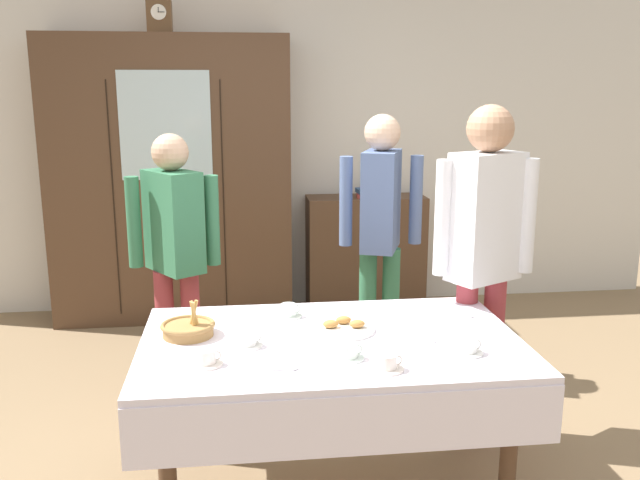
{
  "coord_description": "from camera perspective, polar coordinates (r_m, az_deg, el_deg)",
  "views": [
    {
      "loc": [
        -0.38,
        -2.97,
        1.81
      ],
      "look_at": [
        0.0,
        0.2,
        1.09
      ],
      "focal_mm": 38.19,
      "sensor_mm": 36.0,
      "label": 1
    }
  ],
  "objects": [
    {
      "name": "person_beside_shelf",
      "position": [
        4.23,
        5.11,
        1.74
      ],
      "size": [
        0.52,
        0.41,
        1.65
      ],
      "color": "#33704C",
      "rests_on": "ground"
    },
    {
      "name": "back_wall",
      "position": [
        5.65,
        -3.0,
        8.08
      ],
      "size": [
        6.4,
        0.1,
        2.7
      ],
      "primitive_type": "cube",
      "color": "silver",
      "rests_on": "ground"
    },
    {
      "name": "spoon_front_edge",
      "position": [
        3.32,
        12.11,
        -6.34
      ],
      "size": [
        0.12,
        0.02,
        0.01
      ],
      "color": "silver",
      "rests_on": "dining_table"
    },
    {
      "name": "tea_cup_mid_right",
      "position": [
        3.25,
        -2.64,
        -5.98
      ],
      "size": [
        0.13,
        0.13,
        0.06
      ],
      "color": "silver",
      "rests_on": "dining_table"
    },
    {
      "name": "tea_cup_center",
      "position": [
        2.77,
        2.4,
        -9.38
      ],
      "size": [
        0.13,
        0.13,
        0.06
      ],
      "color": "silver",
      "rests_on": "dining_table"
    },
    {
      "name": "tea_cup_near_left",
      "position": [
        2.91,
        -6.1,
        -8.35
      ],
      "size": [
        0.13,
        0.13,
        0.06
      ],
      "color": "white",
      "rests_on": "dining_table"
    },
    {
      "name": "wall_cabinet",
      "position": [
        5.4,
        -12.36,
        4.85
      ],
      "size": [
        1.83,
        0.46,
        2.19
      ],
      "color": "#4C3321",
      "rests_on": "ground"
    },
    {
      "name": "tea_cup_far_right",
      "position": [
        2.89,
        12.27,
        -8.8
      ],
      "size": [
        0.13,
        0.13,
        0.06
      ],
      "color": "white",
      "rests_on": "dining_table"
    },
    {
      "name": "book_stack",
      "position": [
        5.53,
        3.9,
        3.96
      ],
      "size": [
        0.18,
        0.24,
        0.06
      ],
      "color": "#99332D",
      "rests_on": "bookshelf_low"
    },
    {
      "name": "pastry_plate",
      "position": [
        3.09,
        2.02,
        -7.33
      ],
      "size": [
        0.28,
        0.28,
        0.05
      ],
      "color": "white",
      "rests_on": "dining_table"
    },
    {
      "name": "tea_cup_near_right",
      "position": [
        2.68,
        5.69,
        -10.23
      ],
      "size": [
        0.13,
        0.13,
        0.06
      ],
      "color": "white",
      "rests_on": "dining_table"
    },
    {
      "name": "person_behind_table_left",
      "position": [
        3.51,
        13.6,
        0.02
      ],
      "size": [
        0.52,
        0.34,
        1.73
      ],
      "color": "#933338",
      "rests_on": "ground"
    },
    {
      "name": "bookshelf_low",
      "position": [
        5.63,
        3.82,
        -1.05
      ],
      "size": [
        0.96,
        0.35,
        0.94
      ],
      "color": "#4C3321",
      "rests_on": "ground"
    },
    {
      "name": "ground_plane",
      "position": [
        3.5,
        0.41,
        -18.41
      ],
      "size": [
        12.0,
        12.0,
        0.0
      ],
      "primitive_type": "plane",
      "color": "#846B4C",
      "rests_on": "ground"
    },
    {
      "name": "spoon_mid_left",
      "position": [
        2.68,
        -2.67,
        -10.77
      ],
      "size": [
        0.12,
        0.02,
        0.01
      ],
      "color": "silver",
      "rests_on": "dining_table"
    },
    {
      "name": "dining_table",
      "position": [
        3.0,
        1.01,
        -10.24
      ],
      "size": [
        1.65,
        1.02,
        0.74
      ],
      "color": "#4C3321",
      "rests_on": "ground"
    },
    {
      "name": "bread_basket",
      "position": [
        3.07,
        -10.99,
        -7.28
      ],
      "size": [
        0.24,
        0.24,
        0.16
      ],
      "color": "#9E7542",
      "rests_on": "dining_table"
    },
    {
      "name": "person_near_right_end",
      "position": [
        3.99,
        -12.11,
        -0.13
      ],
      "size": [
        0.52,
        0.41,
        1.56
      ],
      "color": "#933338",
      "rests_on": "ground"
    },
    {
      "name": "mantel_clock",
      "position": [
        5.37,
        -13.31,
        17.75
      ],
      "size": [
        0.18,
        0.11,
        0.24
      ],
      "color": "brown",
      "rests_on": "wall_cabinet"
    },
    {
      "name": "tea_cup_front_edge",
      "position": [
        2.75,
        -9.48,
        -9.75
      ],
      "size": [
        0.13,
        0.13,
        0.06
      ],
      "color": "white",
      "rests_on": "dining_table"
    },
    {
      "name": "spoon_center",
      "position": [
        2.98,
        8.96,
        -8.47
      ],
      "size": [
        0.12,
        0.02,
        0.01
      ],
      "color": "silver",
      "rests_on": "dining_table"
    }
  ]
}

